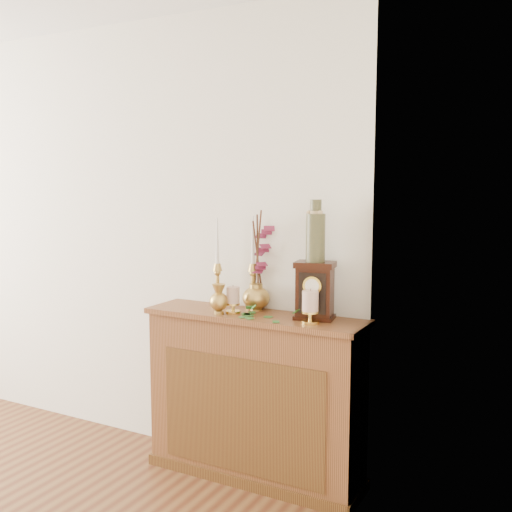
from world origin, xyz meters
The scene contains 10 objects.
console_shelf centered at (1.40, 2.10, 0.44)m, with size 1.24×0.34×0.93m.
candlestick_left centered at (1.13, 2.16, 1.10)m, with size 0.08×0.08×0.51m.
candlestick_center centered at (1.33, 2.21, 1.10)m, with size 0.09×0.09×0.52m.
bud_vase centered at (1.24, 2.00, 1.01)m, with size 0.10×0.10×0.16m.
ginger_jar centered at (1.38, 2.21, 1.18)m, with size 0.23×0.24×0.56m.
pillar_candle_left centered at (1.29, 2.05, 1.01)m, with size 0.08×0.08×0.15m.
pillar_candle_right centered at (1.76, 2.03, 1.02)m, with size 0.09×0.09×0.18m.
ivy_garland centered at (1.50, 2.03, 0.94)m, with size 0.36×0.14×0.07m.
mantel_clock centered at (1.74, 2.13, 1.08)m, with size 0.22×0.17×0.30m.
ceramic_vase centered at (1.74, 2.14, 1.37)m, with size 0.10×0.10×0.32m.
Camera 1 is at (2.91, -0.70, 1.64)m, focal length 42.00 mm.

